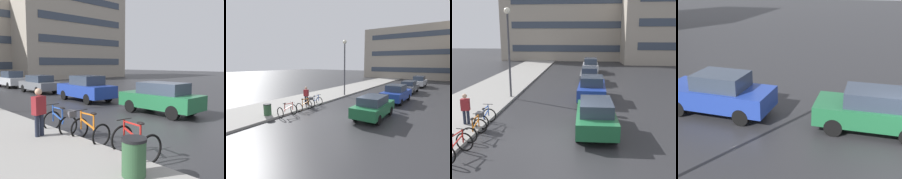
# 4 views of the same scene
# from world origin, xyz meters

# --- Properties ---
(car_green) EXTENTS (1.78, 3.96, 1.54)m
(car_green) POSITION_xyz_m (1.80, 1.23, 0.79)
(car_green) COLOR #1E6038
(car_green) RESTS_ON ground
(car_blue) EXTENTS (2.00, 4.44, 1.66)m
(car_blue) POSITION_xyz_m (1.80, 7.16, 0.83)
(car_blue) COLOR navy
(car_blue) RESTS_ON ground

